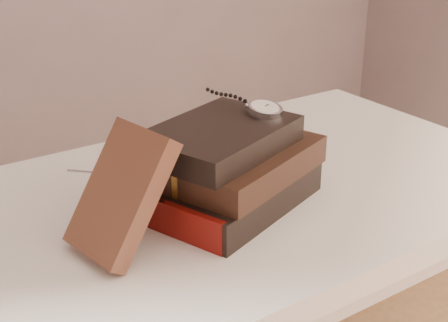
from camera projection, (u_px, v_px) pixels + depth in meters
table at (241, 233)px, 1.09m from camera, size 1.00×0.60×0.75m
book_stack at (230, 168)px, 0.97m from camera, size 0.31×0.26×0.13m
journal at (121, 193)px, 0.84m from camera, size 0.14×0.13×0.17m
pocket_watch at (262, 108)px, 0.98m from camera, size 0.07×0.16×0.02m
eyeglasses at (144, 166)px, 0.94m from camera, size 0.14×0.16×0.05m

